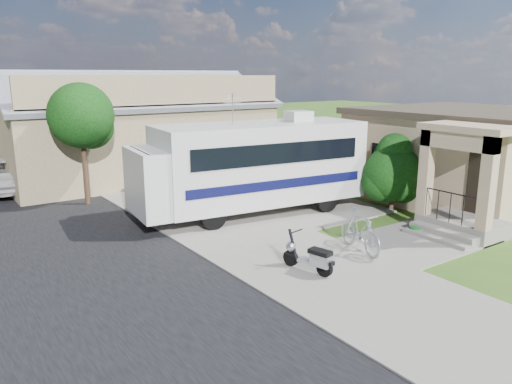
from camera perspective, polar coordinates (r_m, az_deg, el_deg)
ground at (r=14.21m, az=7.50°, el=-6.75°), size 120.00×120.00×0.00m
sidewalk_slab at (r=21.92m, az=-12.40°, el=0.29°), size 4.00×80.00×0.06m
driveway_slab at (r=18.43m, az=1.54°, el=-1.87°), size 7.00×6.00×0.05m
walk_slab at (r=15.71m, az=18.16°, el=-5.26°), size 4.00×3.00×0.05m
house at (r=21.41m, az=22.89°, el=4.01°), size 9.47×7.80×3.54m
warehouse at (r=25.60m, az=-14.01°, el=6.50°), size 12.50×8.40×5.04m
street_tree_a at (r=19.67m, az=-19.10°, el=7.92°), size 2.44×2.40×4.58m
street_tree_b at (r=29.38m, az=-24.67°, el=9.27°), size 2.44×2.40×4.73m
street_tree_c at (r=38.27m, az=-27.19°, el=9.25°), size 2.44×2.40×4.42m
motorhome at (r=17.41m, az=-0.42°, el=3.22°), size 8.41×3.45×4.19m
shrub at (r=18.76m, az=15.38°, el=2.36°), size 2.29×2.19×2.81m
scooter at (r=12.47m, az=6.29°, el=-7.44°), size 0.65×1.49×0.99m
bicycle at (r=14.06m, az=11.78°, el=-4.62°), size 1.00×2.03×1.17m
garden_hose at (r=16.40m, az=17.86°, el=-4.20°), size 0.42×0.42×0.19m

